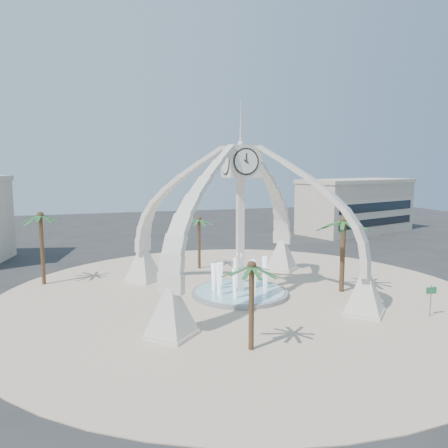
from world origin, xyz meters
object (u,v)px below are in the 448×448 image
object	(u,v)px
clock_tower	(240,218)
palm_west	(40,216)
street_sign	(431,294)
palm_east	(344,221)
palm_north	(199,220)
palm_south	(252,267)
fountain	(240,292)

from	to	relation	value
clock_tower	palm_west	bearing A→B (deg)	151.88
street_sign	palm_east	bearing A→B (deg)	116.55
palm_north	palm_east	bearing A→B (deg)	-51.49
palm_south	palm_east	bearing A→B (deg)	37.19
palm_east	street_sign	bearing A→B (deg)	-71.11
fountain	palm_west	size ratio (longest dim) A/B	1.13
palm_south	street_sign	distance (m)	14.62
palm_east	palm_north	size ratio (longest dim) A/B	1.18
palm_east	palm_south	distance (m)	14.65
palm_east	palm_north	world-z (taller)	palm_east
clock_tower	palm_south	world-z (taller)	clock_tower
fountain	street_sign	bearing A→B (deg)	-39.01
palm_north	street_sign	distance (m)	23.03
fountain	palm_north	size ratio (longest dim) A/B	1.35
palm_east	palm_south	bearing A→B (deg)	-142.81
palm_west	palm_north	bearing A→B (deg)	6.87
street_sign	palm_south	bearing A→B (deg)	-166.53
palm_east	palm_south	xyz separation A→B (m)	(-11.64, -8.83, -1.11)
palm_west	palm_north	world-z (taller)	palm_west
palm_north	palm_south	distance (m)	20.88
palm_north	palm_south	xyz separation A→B (m)	(-2.14, -20.77, -0.21)
fountain	palm_east	bearing A→B (deg)	-10.79
street_sign	clock_tower	bearing A→B (deg)	148.66
palm_west	palm_north	distance (m)	15.15
palm_south	street_sign	bearing A→B (deg)	5.80
fountain	palm_south	distance (m)	11.87
fountain	palm_east	size ratio (longest dim) A/B	1.14
palm_west	palm_east	bearing A→B (deg)	-22.46
palm_east	palm_north	distance (m)	15.28
clock_tower	palm_north	bearing A→B (deg)	94.84
street_sign	palm_west	bearing A→B (deg)	154.72
palm_east	street_sign	world-z (taller)	palm_east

